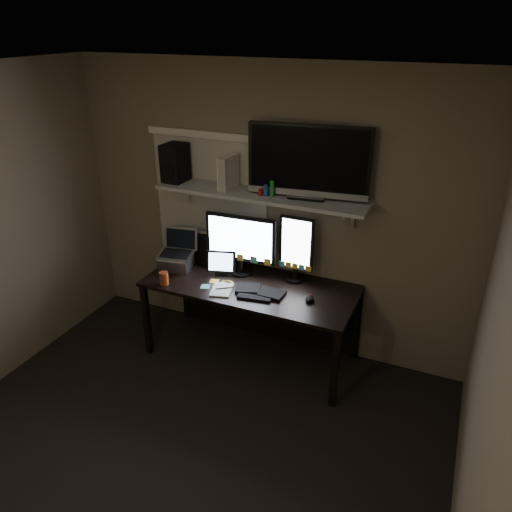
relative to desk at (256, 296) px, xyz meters
The scene contains 21 objects.
floor 1.64m from the desk, 90.00° to the right, with size 3.60×3.60×0.00m, color black.
ceiling 2.49m from the desk, 90.00° to the right, with size 3.60×3.60×0.00m, color silver.
back_wall 0.74m from the desk, 90.00° to the left, with size 3.60×3.60×0.00m, color #756953.
right_wall 2.47m from the desk, 40.70° to the right, with size 3.60×3.60×0.00m, color #756953.
window_blinds 0.96m from the desk, 156.69° to the left, with size 1.10×0.02×1.10m, color silver.
desk is the anchor object (origin of this frame).
wall_shelf 0.91m from the desk, 90.00° to the left, with size 1.80×0.35×0.03m, color #AAAAA5.
monitor_landscape 0.48m from the desk, 165.62° to the left, with size 0.63×0.07×0.55m, color black.
monitor_portrait 0.58m from the desk, 18.73° to the left, with size 0.29×0.06×0.59m, color black.
keyboard 0.32m from the desk, 59.26° to the right, with size 0.42×0.17×0.03m, color black.
mouse 0.61m from the desk, 17.91° to the right, with size 0.07×0.11×0.04m, color black.
notepad 0.40m from the desk, 119.19° to the right, with size 0.16×0.23×0.01m, color beige.
tablet 0.42m from the desk, behind, with size 0.25×0.11×0.22m, color black.
file_sorter 0.65m from the desk, 165.18° to the left, with size 0.23×0.10×0.29m, color black.
laptop 0.82m from the desk, behind, with size 0.31×0.25×0.35m, color #B9B9BE.
cup 0.82m from the desk, 148.42° to the right, with size 0.08×0.08×0.11m, color maroon.
sticky_notes 0.44m from the desk, 139.21° to the right, with size 0.32×0.23×0.00m, color yellow, non-canonical shape.
tv 1.28m from the desk, 17.92° to the left, with size 0.96×0.17×0.57m, color black.
game_console 1.11m from the desk, 162.33° to the left, with size 0.07×0.23×0.28m, color silver.
speaker 1.35m from the desk, behind, with size 0.18×0.22×0.33m, color black.
bottles 0.99m from the desk, 17.86° to the left, with size 0.20×0.05×0.13m, color #A50F0C, non-canonical shape.
Camera 1 is at (1.54, -1.95, 2.78)m, focal length 35.00 mm.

